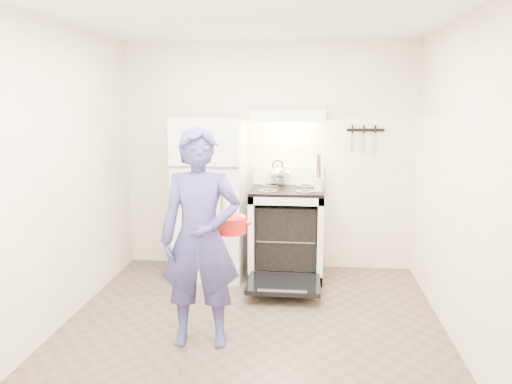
# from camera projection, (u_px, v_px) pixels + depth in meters

# --- Properties ---
(floor) EXTENTS (3.60, 3.60, 0.00)m
(floor) POSITION_uv_depth(u_px,v_px,m) (249.00, 338.00, 3.99)
(floor) COLOR brown
(floor) RESTS_ON ground
(back_wall) EXTENTS (3.20, 0.02, 2.50)m
(back_wall) POSITION_uv_depth(u_px,v_px,m) (268.00, 157.00, 5.52)
(back_wall) COLOR white
(back_wall) RESTS_ON ground
(refrigerator) EXTENTS (0.70, 0.70, 1.70)m
(refrigerator) POSITION_uv_depth(u_px,v_px,m) (211.00, 197.00, 5.31)
(refrigerator) COLOR white
(refrigerator) RESTS_ON floor
(stove_body) EXTENTS (0.76, 0.65, 0.92)m
(stove_body) POSITION_uv_depth(u_px,v_px,m) (287.00, 234.00, 5.32)
(stove_body) COLOR white
(stove_body) RESTS_ON floor
(cooktop) EXTENTS (0.76, 0.65, 0.03)m
(cooktop) POSITION_uv_depth(u_px,v_px,m) (287.00, 190.00, 5.23)
(cooktop) COLOR black
(cooktop) RESTS_ON stove_body
(backsplash) EXTENTS (0.76, 0.07, 0.20)m
(backsplash) POSITION_uv_depth(u_px,v_px,m) (288.00, 175.00, 5.49)
(backsplash) COLOR white
(backsplash) RESTS_ON cooktop
(oven_door) EXTENTS (0.70, 0.54, 0.04)m
(oven_door) POSITION_uv_depth(u_px,v_px,m) (284.00, 284.00, 4.80)
(oven_door) COLOR black
(oven_door) RESTS_ON floor
(oven_rack) EXTENTS (0.60, 0.52, 0.01)m
(oven_rack) POSITION_uv_depth(u_px,v_px,m) (287.00, 236.00, 5.33)
(oven_rack) COLOR gray
(oven_rack) RESTS_ON stove_body
(range_hood) EXTENTS (0.76, 0.50, 0.12)m
(range_hood) POSITION_uv_depth(u_px,v_px,m) (288.00, 115.00, 5.16)
(range_hood) COLOR white
(range_hood) RESTS_ON back_wall
(knife_strip) EXTENTS (0.40, 0.02, 0.03)m
(knife_strip) POSITION_uv_depth(u_px,v_px,m) (366.00, 130.00, 5.34)
(knife_strip) COLOR black
(knife_strip) RESTS_ON back_wall
(pizza_stone) EXTENTS (0.35, 0.35, 0.02)m
(pizza_stone) POSITION_uv_depth(u_px,v_px,m) (287.00, 235.00, 5.30)
(pizza_stone) COLOR brown
(pizza_stone) RESTS_ON oven_rack
(tea_kettle) EXTENTS (0.23, 0.19, 0.28)m
(tea_kettle) POSITION_uv_depth(u_px,v_px,m) (278.00, 173.00, 5.43)
(tea_kettle) COLOR silver
(tea_kettle) RESTS_ON cooktop
(utensil_jar) EXTENTS (0.11, 0.11, 0.13)m
(utensil_jar) POSITION_uv_depth(u_px,v_px,m) (319.00, 185.00, 4.93)
(utensil_jar) COLOR silver
(utensil_jar) RESTS_ON cooktop
(person) EXTENTS (0.65, 0.46, 1.68)m
(person) POSITION_uv_depth(u_px,v_px,m) (200.00, 239.00, 3.77)
(person) COLOR navy
(person) RESTS_ON floor
(dutch_oven) EXTENTS (0.33, 0.26, 0.22)m
(dutch_oven) POSITION_uv_depth(u_px,v_px,m) (230.00, 225.00, 3.95)
(dutch_oven) COLOR red
(dutch_oven) RESTS_ON person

